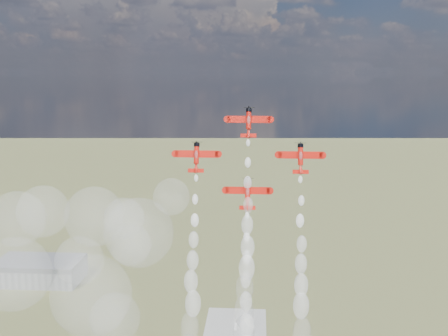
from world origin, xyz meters
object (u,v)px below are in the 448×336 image
plane_lead (249,122)px  plane_left (196,157)px  plane_slot (248,193)px  hangar (39,270)px  plane_right (301,158)px

plane_lead → plane_left: bearing=-166.2°
plane_lead → plane_slot: size_ratio=1.00×
plane_left → hangar: bearing=125.5°
plane_lead → plane_right: (12.90, -3.17, -8.46)m
plane_lead → plane_right: bearing=-13.8°
plane_slot → hangar: bearing=127.8°
hangar → plane_left: 219.95m
hangar → plane_right: plane_right is taller
plane_lead → plane_left: (-12.90, -3.17, -8.46)m
hangar → plane_slot: size_ratio=4.59×
hangar → plane_left: (114.81, -161.19, 96.00)m
hangar → plane_slot: 225.80m
plane_lead → plane_slot: (0.00, -6.34, -16.91)m
hangar → plane_right: bearing=-48.9°
plane_right → plane_lead: bearing=166.2°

